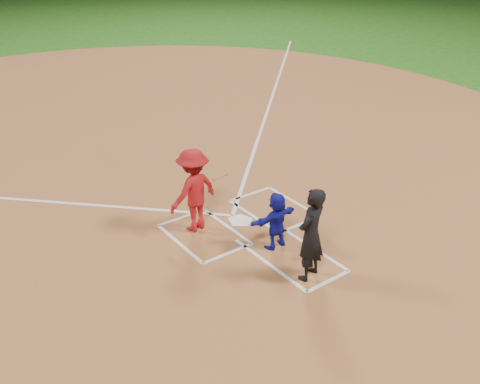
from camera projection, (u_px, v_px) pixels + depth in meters
ground at (240, 221)px, 12.04m from camera, size 120.00×120.00×0.00m
home_plate_dirt at (124, 142)px, 16.34m from camera, size 28.00×28.00×0.01m
home_plate at (240, 221)px, 12.03m from camera, size 0.60×0.60×0.02m
catcher at (276, 220)px, 10.83m from camera, size 1.15×0.40×1.23m
umpire at (311, 234)px, 9.76m from camera, size 0.78×0.62×1.85m
chalk_markings at (135, 149)px, 15.83m from camera, size 28.35×17.32×0.01m
batter_at_plate at (194, 190)px, 11.34m from camera, size 1.61×0.89×1.86m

